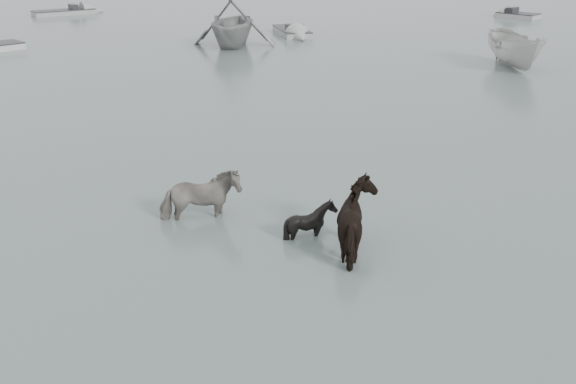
{
  "coord_description": "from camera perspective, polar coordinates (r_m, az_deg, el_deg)",
  "views": [
    {
      "loc": [
        0.08,
        -12.3,
        6.22
      ],
      "look_at": [
        0.23,
        0.38,
        1.0
      ],
      "focal_mm": 40.0,
      "sensor_mm": 36.0,
      "label": 1
    }
  ],
  "objects": [
    {
      "name": "pony_pinto",
      "position": [
        14.67,
        -7.88,
        0.38
      ],
      "size": [
        1.99,
        1.24,
        1.56
      ],
      "primitive_type": "imported",
      "rotation": [
        0.0,
        0.0,
        1.8
      ],
      "color": "black",
      "rests_on": "ground"
    },
    {
      "name": "pony_black",
      "position": [
        13.85,
        2.02,
        -1.82
      ],
      "size": [
        1.25,
        1.19,
        1.1
      ],
      "primitive_type": "imported",
      "rotation": [
        0.0,
        0.0,
        1.19
      ],
      "color": "black",
      "rests_on": "ground"
    },
    {
      "name": "skiff_far",
      "position": [
        54.77,
        -19.31,
        15.04
      ],
      "size": [
        6.24,
        4.88,
        0.75
      ],
      "primitive_type": null,
      "rotation": [
        0.0,
        0.0,
        0.58
      ],
      "color": "#989A98",
      "rests_on": "ground"
    },
    {
      "name": "pony_dark",
      "position": [
        13.19,
        6.64,
        -1.89
      ],
      "size": [
        1.89,
        2.04,
        1.67
      ],
      "primitive_type": "imported",
      "rotation": [
        0.0,
        0.0,
        1.92
      ],
      "color": "black",
      "rests_on": "ground"
    },
    {
      "name": "boat_small",
      "position": [
        33.33,
        19.57,
        11.98
      ],
      "size": [
        2.14,
        4.93,
        1.86
      ],
      "primitive_type": "imported",
      "rotation": [
        0.0,
        0.0,
        0.07
      ],
      "color": "#BABAB5",
      "rests_on": "ground"
    },
    {
      "name": "skiff_star",
      "position": [
        52.79,
        19.8,
        14.75
      ],
      "size": [
        4.01,
        3.99,
        0.75
      ],
      "primitive_type": null,
      "rotation": [
        0.0,
        0.0,
        2.36
      ],
      "color": "#A7A6A2",
      "rests_on": "ground"
    },
    {
      "name": "rowboat_trail",
      "position": [
        37.52,
        -4.94,
        15.02
      ],
      "size": [
        5.46,
        6.13,
        2.95
      ],
      "primitive_type": "imported",
      "rotation": [
        0.0,
        0.0,
        3.02
      ],
      "color": "gray",
      "rests_on": "ground"
    },
    {
      "name": "skiff_mid",
      "position": [
        41.81,
        0.34,
        14.32
      ],
      "size": [
        2.84,
        5.92,
        0.75
      ],
      "primitive_type": null,
      "rotation": [
        0.0,
        0.0,
        -1.34
      ],
      "color": "#989A98",
      "rests_on": "ground"
    },
    {
      "name": "ground",
      "position": [
        13.78,
        -0.93,
        -4.46
      ],
      "size": [
        140.0,
        140.0,
        0.0
      ],
      "primitive_type": "plane",
      "color": "#4B5955",
      "rests_on": "ground"
    }
  ]
}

